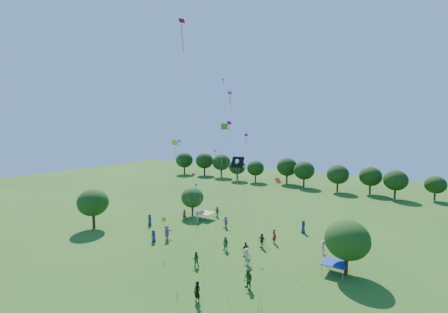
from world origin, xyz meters
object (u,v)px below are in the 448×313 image
tent_red_stripe (205,213)px  red_high_kite (186,65)px  near_tree_west (93,203)px  near_tree_east (347,240)px  man_in_black (197,292)px  pirate_kite (238,163)px  near_tree_north (192,198)px  tent_blue (335,263)px

tent_red_stripe → red_high_kite: size_ratio=0.08×
near_tree_west → near_tree_east: (32.97, 5.19, -0.23)m
near_tree_west → man_in_black: (23.63, -6.41, -2.84)m
near_tree_east → man_in_black: near_tree_east is taller
tent_red_stripe → pirate_kite: bearing=-41.7°
near_tree_west → red_high_kite: red_high_kite is taller
near_tree_north → tent_blue: near_tree_north is taller
near_tree_west → man_in_black: bearing=-15.2°
near_tree_west → near_tree_east: bearing=8.9°
near_tree_east → red_high_kite: red_high_kite is taller
tent_red_stripe → tent_blue: bearing=-18.5°
near_tree_north → tent_blue: 25.10m
tent_blue → pirate_kite: 13.70m
near_tree_west → pirate_kite: size_ratio=0.56×
near_tree_west → man_in_black: size_ratio=3.19×
near_tree_east → tent_blue: 2.69m
near_tree_west → red_high_kite: (14.33, 3.67, 18.05)m
tent_red_stripe → pirate_kite: 18.78m
near_tree_west → tent_red_stripe: 16.41m
man_in_black → red_high_kite: bearing=137.1°
man_in_black → red_high_kite: 24.99m
near_tree_west → tent_red_stripe: (10.98, 11.90, -2.69)m
tent_red_stripe → red_high_kite: 22.56m
near_tree_north → man_in_black: (15.58, -18.74, -2.14)m
near_tree_west → tent_red_stripe: bearing=47.3°
near_tree_west → pirate_kite: pirate_kite is taller
near_tree_north → man_in_black: bearing=-50.3°
tent_red_stripe → near_tree_west: bearing=-132.7°
near_tree_west → tent_blue: 32.42m
tent_red_stripe → tent_blue: size_ratio=1.00×
tent_red_stripe → man_in_black: 22.25m
pirate_kite → tent_blue: bearing=22.3°
near_tree_east → tent_red_stripe: near_tree_east is taller
red_high_kite → tent_red_stripe: bearing=112.2°
tent_red_stripe → near_tree_east: bearing=-17.0°
tent_blue → man_in_black: size_ratio=1.24×
near_tree_north → tent_red_stripe: 3.56m
tent_blue → pirate_kite: pirate_kite is taller
near_tree_north → red_high_kite: 21.58m
pirate_kite → near_tree_east: bearing=21.8°
tent_blue → near_tree_west: bearing=-171.3°
near_tree_west → tent_blue: size_ratio=2.57×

